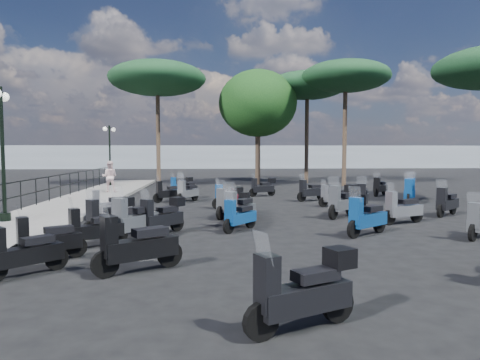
{
  "coord_description": "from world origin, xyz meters",
  "views": [
    {
      "loc": [
        -0.52,
        -14.29,
        2.39
      ],
      "look_at": [
        0.49,
        2.76,
        1.2
      ],
      "focal_mm": 32.0,
      "sensor_mm": 36.0,
      "label": 1
    }
  ],
  "objects": [
    {
      "name": "lamp_post_2",
      "position": [
        -7.25,
        13.64,
        2.33
      ],
      "size": [
        0.61,
        1.06,
        3.82
      ],
      "rotation": [
        0.0,
        0.0,
        -0.41
      ],
      "color": "black",
      "rests_on": "sidewalk"
    },
    {
      "name": "scooter_32",
      "position": [
        8.52,
        4.84,
        0.55
      ],
      "size": [
        1.0,
        1.7,
        1.46
      ],
      "rotation": [
        0.0,
        0.0,
        2.7
      ],
      "color": "black",
      "rests_on": "ground"
    },
    {
      "name": "scooter_4",
      "position": [
        -1.78,
        5.4,
        0.46
      ],
      "size": [
        0.96,
        1.48,
        1.31
      ],
      "rotation": [
        0.0,
        0.0,
        2.62
      ],
      "color": "black",
      "rests_on": "ground"
    },
    {
      "name": "pine_0",
      "position": [
        6.14,
        16.46,
        7.01
      ],
      "size": [
        5.71,
        5.71,
        8.04
      ],
      "color": "#38281E",
      "rests_on": "ground"
    },
    {
      "name": "scooter_29",
      "position": [
        8.13,
        7.54,
        0.44
      ],
      "size": [
        1.13,
        1.24,
        1.26
      ],
      "rotation": [
        0.0,
        0.0,
        2.41
      ],
      "color": "black",
      "rests_on": "ground"
    },
    {
      "name": "scooter_17",
      "position": [
        1.96,
        7.71,
        0.46
      ],
      "size": [
        1.44,
        0.82,
        1.22
      ],
      "rotation": [
        0.0,
        0.0,
        1.99
      ],
      "color": "black",
      "rests_on": "ground"
    },
    {
      "name": "ground",
      "position": [
        0.0,
        0.0,
        0.0
      ],
      "size": [
        120.0,
        120.0,
        0.0
      ],
      "primitive_type": "plane",
      "color": "black",
      "rests_on": "ground"
    },
    {
      "name": "scooter_9",
      "position": [
        0.32,
        0.39,
        0.44
      ],
      "size": [
        0.84,
        1.36,
        1.18
      ],
      "rotation": [
        0.0,
        0.0,
        2.67
      ],
      "color": "black",
      "rests_on": "ground"
    },
    {
      "name": "scooter_26",
      "position": [
        7.91,
        0.68,
        0.47
      ],
      "size": [
        1.35,
        1.21,
        1.36
      ],
      "rotation": [
        0.0,
        0.0,
        2.29
      ],
      "color": "black",
      "rests_on": "ground"
    },
    {
      "name": "railing",
      "position": [
        -7.8,
        2.8,
        0.9
      ],
      "size": [
        0.04,
        26.04,
        1.1
      ],
      "color": "black",
      "rests_on": "sidewalk"
    },
    {
      "name": "distant_hills",
      "position": [
        0.0,
        45.0,
        1.5
      ],
      "size": [
        70.0,
        8.0,
        3.0
      ],
      "primitive_type": "cube",
      "color": "gray",
      "rests_on": "ground"
    },
    {
      "name": "scooter_20",
      "position": [
        4.03,
        0.63,
        0.56
      ],
      "size": [
        1.41,
        1.49,
        1.49
      ],
      "rotation": [
        0.0,
        0.0,
        2.39
      ],
      "color": "black",
      "rests_on": "ground"
    },
    {
      "name": "scooter_8",
      "position": [
        0.2,
        -1.79,
        0.43
      ],
      "size": [
        1.06,
        1.27,
        1.24
      ],
      "rotation": [
        0.0,
        0.0,
        2.46
      ],
      "color": "black",
      "rests_on": "ground"
    },
    {
      "name": "sidewalk",
      "position": [
        -6.5,
        3.0,
        0.07
      ],
      "size": [
        3.0,
        30.0,
        0.15
      ],
      "primitive_type": "cube",
      "color": "slate",
      "rests_on": "ground"
    },
    {
      "name": "scooter_2",
      "position": [
        -3.5,
        -2.11,
        0.51
      ],
      "size": [
        1.23,
        1.38,
        1.34
      ],
      "rotation": [
        0.0,
        0.0,
        2.43
      ],
      "color": "black",
      "rests_on": "ground"
    },
    {
      "name": "scooter_11",
      "position": [
        -2.38,
        9.36,
        0.44
      ],
      "size": [
        1.29,
        0.97,
        1.18
      ],
      "rotation": [
        0.0,
        0.0,
        2.17
      ],
      "color": "black",
      "rests_on": "ground"
    },
    {
      "name": "scooter_22",
      "position": [
        5.32,
        2.21,
        0.49
      ],
      "size": [
        0.91,
        1.66,
        1.41
      ],
      "rotation": [
        0.0,
        0.0,
        2.72
      ],
      "color": "black",
      "rests_on": "ground"
    },
    {
      "name": "scooter_1",
      "position": [
        -3.49,
        -3.71,
        0.44
      ],
      "size": [
        1.42,
        0.96,
        1.28
      ],
      "rotation": [
        0.0,
        0.0,
        2.13
      ],
      "color": "black",
      "rests_on": "ground"
    },
    {
      "name": "scooter_7",
      "position": [
        -2.68,
        -2.83,
        0.52
      ],
      "size": [
        1.09,
        1.67,
        1.49
      ],
      "rotation": [
        0.0,
        0.0,
        2.61
      ],
      "color": "black",
      "rests_on": "ground"
    },
    {
      "name": "scooter_13",
      "position": [
        3.72,
        -2.67,
        0.49
      ],
      "size": [
        1.48,
        1.17,
        1.42
      ],
      "rotation": [
        0.0,
        0.0,
        2.22
      ],
      "color": "black",
      "rests_on": "ground"
    },
    {
      "name": "broadleaf_tree",
      "position": [
        2.48,
        15.49,
        5.62
      ],
      "size": [
        5.45,
        5.45,
        7.95
      ],
      "color": "#38281E",
      "rests_on": "ground"
    },
    {
      "name": "scooter_28",
      "position": [
        8.14,
        4.28,
        0.55
      ],
      "size": [
        1.0,
        1.7,
        1.46
      ],
      "rotation": [
        0.0,
        0.0,
        2.7
      ],
      "color": "black",
      "rests_on": "ground"
    },
    {
      "name": "scooter_6",
      "position": [
        -2.05,
        -5.97,
        0.51
      ],
      "size": [
        1.64,
        1.12,
        1.48
      ],
      "rotation": [
        0.0,
        0.0,
        2.13
      ],
      "color": "black",
      "rests_on": "ground"
    },
    {
      "name": "pedestrian_far",
      "position": [
        -6.14,
        8.86,
        0.98
      ],
      "size": [
        0.83,
        0.66,
        1.67
      ],
      "primitive_type": "imported",
      "rotation": [
        0.0,
        0.0,
        3.17
      ],
      "color": "beige",
      "rests_on": "sidewalk"
    },
    {
      "name": "scooter_5",
      "position": [
        -1.9,
        6.85,
        0.47
      ],
      "size": [
        0.95,
        1.53,
        1.34
      ],
      "rotation": [
        0.0,
        0.0,
        2.64
      ],
      "color": "black",
      "rests_on": "ground"
    },
    {
      "name": "scooter_0",
      "position": [
        -4.13,
        -6.09,
        0.44
      ],
      "size": [
        1.22,
        1.17,
        1.27
      ],
      "rotation": [
        0.0,
        0.0,
        2.34
      ],
      "color": "black",
      "rests_on": "ground"
    },
    {
      "name": "scooter_21",
      "position": [
        4.49,
        3.54,
        0.41
      ],
      "size": [
        1.41,
        0.73,
        1.18
      ],
      "rotation": [
        0.0,
        0.0,
        1.95
      ],
      "color": "black",
      "rests_on": "ground"
    },
    {
      "name": "scooter_23",
      "position": [
        3.99,
        5.49,
        0.45
      ],
      "size": [
        1.52,
        0.88,
        1.31
      ],
      "rotation": [
        0.0,
        0.0,
        2.03
      ],
      "color": "black",
      "rests_on": "ground"
    },
    {
      "name": "scooter_30",
      "position": [
        -2.02,
        -2.14,
        0.51
      ],
      "size": [
        1.23,
        1.38,
        1.34
      ],
      "rotation": [
        0.0,
        0.0,
        2.43
      ],
      "color": "black",
      "rests_on": "ground"
    },
    {
      "name": "scooter_31",
      "position": [
        -4.13,
        -5.0,
        0.44
      ],
      "size": [
        1.42,
        0.96,
        1.28
      ],
      "rotation": [
        0.0,
        0.0,
        2.13
      ],
      "color": "black",
      "rests_on": "ground"
    },
    {
      "name": "scooter_3",
      "position": [
        -4.14,
        0.62,
        0.46
      ],
      "size": [
        1.57,
        0.82,
        1.31
      ],
      "rotation": [
        0.0,
        0.0,
        1.96
      ],
      "color": "black",
      "rests_on": "ground"
    },
    {
      "name": "lamp_post_1",
      "position": [
        -7.19,
        -0.41,
        2.56
      ],
      "size": [
        0.5,
        1.22,
        4.22
      ],
      "rotation": [
        0.0,
        0.0,
        0.22
      ],
      "color": "black",
      "rests_on": "sidewalk"
    },
    {
      "name": "scooter_15",
      "position": [
        -0.01,
        0.8,
        0.52
      ],
      "size": [
        1.04,
        1.55,
        1.37
      ],
      "rotation": [
        0.0,
        0.0,
        2.61
      ],
      "color": "black",
      "rests_on": "ground"
    },
    {
      "name": "scooter_27",
      "position": [
        5.56,
        -0.86,
        0.48
      ],
      "size": [
        1.63,
        0.86,
        1.37
      ],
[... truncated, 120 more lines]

